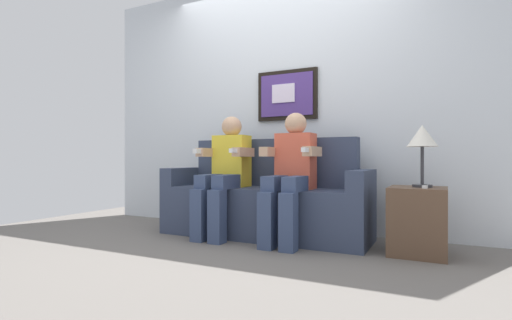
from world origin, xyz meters
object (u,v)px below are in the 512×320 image
(side_table_right, at_px, (418,221))
(table_lamp, at_px, (422,139))
(couch, at_px, (265,202))
(spare_remote_on_table, at_px, (425,187))
(person_on_right, at_px, (291,171))
(person_on_left, at_px, (225,170))

(side_table_right, xyz_separation_m, table_lamp, (0.03, 0.01, 0.61))
(couch, relative_size, table_lamp, 4.14)
(couch, height_order, spare_remote_on_table, couch)
(person_on_right, xyz_separation_m, side_table_right, (0.98, 0.06, -0.36))
(person_on_right, relative_size, side_table_right, 2.22)
(person_on_left, distance_m, table_lamp, 1.68)
(person_on_right, bearing_deg, couch, 152.56)
(side_table_right, distance_m, spare_remote_on_table, 0.27)
(side_table_right, distance_m, table_lamp, 0.61)
(person_on_left, bearing_deg, person_on_right, 0.04)
(side_table_right, bearing_deg, couch, 175.35)
(couch, distance_m, side_table_right, 1.31)
(person_on_left, bearing_deg, side_table_right, 2.17)
(couch, relative_size, person_on_left, 1.72)
(couch, bearing_deg, spare_remote_on_table, -7.27)
(couch, distance_m, person_on_left, 0.47)
(person_on_left, relative_size, side_table_right, 2.22)
(couch, distance_m, person_on_right, 0.47)
(person_on_left, relative_size, table_lamp, 2.41)
(person_on_left, height_order, table_lamp, person_on_left)
(person_on_left, distance_m, person_on_right, 0.64)
(table_lamp, bearing_deg, spare_remote_on_table, -72.98)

